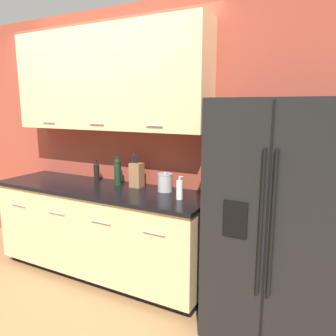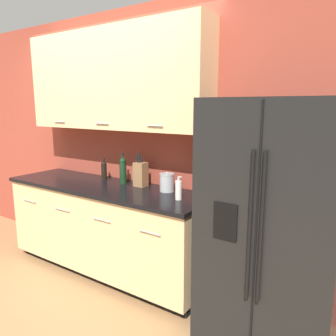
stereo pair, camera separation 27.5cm
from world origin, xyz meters
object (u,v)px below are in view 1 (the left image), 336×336
at_px(knife_block, 137,175).
at_px(oil_bottle, 97,171).
at_px(soap_dispenser, 180,190).
at_px(wine_bottle, 118,171).
at_px(steel_canister, 165,182).
at_px(refrigerator, 276,220).

distance_m(knife_block, oil_bottle, 0.49).
bearing_deg(soap_dispenser, wine_bottle, 167.32).
bearing_deg(soap_dispenser, oil_bottle, 169.44).
distance_m(knife_block, steel_canister, 0.32).
bearing_deg(refrigerator, knife_block, 171.25).
bearing_deg(oil_bottle, knife_block, -0.84).
height_order(wine_bottle, oil_bottle, wine_bottle).
xyz_separation_m(refrigerator, knife_block, (-1.33, 0.20, 0.16)).
distance_m(refrigerator, steel_canister, 1.04).
relative_size(refrigerator, knife_block, 5.32).
height_order(wine_bottle, steel_canister, wine_bottle).
height_order(knife_block, steel_canister, knife_block).
bearing_deg(wine_bottle, refrigerator, -6.98).
distance_m(soap_dispenser, oil_bottle, 1.05).
bearing_deg(oil_bottle, wine_bottle, -4.76).
xyz_separation_m(refrigerator, soap_dispenser, (-0.78, 0.02, 0.13)).
height_order(refrigerator, wine_bottle, refrigerator).
distance_m(oil_bottle, steel_canister, 0.81).
bearing_deg(steel_canister, knife_block, 176.72).
distance_m(refrigerator, oil_bottle, 1.84).
bearing_deg(refrigerator, steel_canister, 169.56).
bearing_deg(steel_canister, refrigerator, -10.44).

